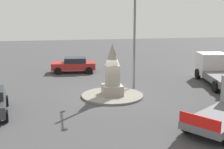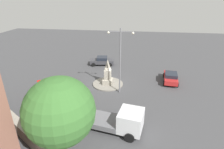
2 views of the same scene
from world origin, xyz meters
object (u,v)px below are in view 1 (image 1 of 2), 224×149
(car_red_waiting, at_px, (74,65))
(monument, at_px, (112,72))
(streetlamp, at_px, (135,23))
(truck_white_parked_left, at_px, (216,70))

(car_red_waiting, bearing_deg, monument, 12.81)
(streetlamp, bearing_deg, car_red_waiting, -149.92)
(streetlamp, height_order, car_red_waiting, streetlamp)
(car_red_waiting, bearing_deg, streetlamp, 30.08)
(car_red_waiting, relative_size, truck_white_parked_left, 0.66)
(monument, xyz_separation_m, truck_white_parked_left, (-2.36, 8.83, -0.61))
(streetlamp, xyz_separation_m, truck_white_parked_left, (-0.57, 6.89, -3.70))
(car_red_waiting, xyz_separation_m, truck_white_parked_left, (6.11, 10.75, 0.30))
(monument, distance_m, car_red_waiting, 8.73)
(car_red_waiting, distance_m, truck_white_parked_left, 12.37)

